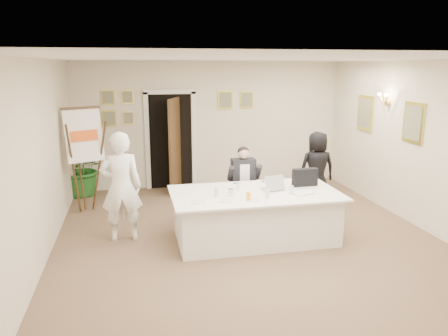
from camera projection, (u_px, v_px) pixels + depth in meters
name	position (u px, v px, depth m)	size (l,w,h in m)	color
floor	(250.00, 242.00, 6.86)	(7.00, 7.00, 0.00)	brown
ceiling	(252.00, 59.00, 6.22)	(6.00, 7.00, 0.02)	white
wall_back	(210.00, 125.00, 9.88)	(6.00, 0.10, 2.80)	beige
wall_front	(377.00, 247.00, 3.21)	(6.00, 0.10, 2.80)	beige
wall_left	(39.00, 164.00, 5.94)	(0.10, 7.00, 2.80)	beige
wall_right	(428.00, 147.00, 7.15)	(0.10, 7.00, 2.80)	beige
doorway	(172.00, 143.00, 9.61)	(1.14, 0.86, 2.20)	black
pictures_back_wall	(174.00, 105.00, 9.59)	(3.40, 0.06, 0.80)	#D5C648
pictures_right_wall	(387.00, 118.00, 8.21)	(0.06, 2.20, 0.80)	#D5C648
wall_sconce	(385.00, 99.00, 8.11)	(0.20, 0.30, 0.24)	gold
conference_table	(255.00, 215.00, 6.90)	(2.62, 1.40, 0.78)	white
seated_man	(244.00, 183.00, 7.76)	(0.57, 0.61, 1.34)	black
flip_chart	(84.00, 165.00, 8.08)	(0.70, 0.56, 1.95)	#362211
standing_man	(121.00, 187.00, 6.75)	(0.63, 0.42, 1.74)	white
standing_woman	(317.00, 168.00, 8.60)	(0.71, 0.46, 1.46)	black
potted_palm	(82.00, 167.00, 9.21)	(1.11, 0.96, 1.23)	#1E5A1E
laptop	(272.00, 181.00, 6.94)	(0.33, 0.35, 0.28)	#B7BABC
laptop_bag	(305.00, 177.00, 7.14)	(0.42, 0.11, 0.29)	black
paper_stack	(302.00, 193.00, 6.71)	(0.31, 0.22, 0.03)	white
plate_left	(199.00, 202.00, 6.28)	(0.23, 0.23, 0.01)	white
plate_mid	(226.00, 201.00, 6.35)	(0.20, 0.20, 0.01)	white
plate_near	(253.00, 200.00, 6.40)	(0.20, 0.20, 0.01)	white
glass_a	(217.00, 192.00, 6.58)	(0.07, 0.07, 0.14)	silver
glass_b	(267.00, 194.00, 6.48)	(0.06, 0.06, 0.14)	silver
glass_c	(291.00, 190.00, 6.67)	(0.06, 0.06, 0.14)	silver
glass_d	(238.00, 186.00, 6.89)	(0.06, 0.06, 0.14)	silver
oj_glass	(248.00, 197.00, 6.36)	(0.07, 0.07, 0.13)	#FFAA15
steel_jug	(231.00, 192.00, 6.61)	(0.09, 0.09, 0.11)	silver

